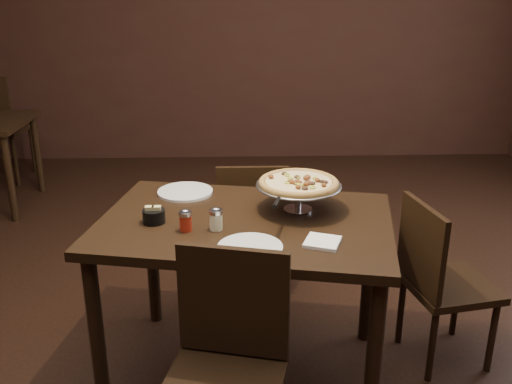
{
  "coord_description": "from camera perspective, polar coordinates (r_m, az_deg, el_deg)",
  "views": [
    {
      "loc": [
        0.06,
        -2.34,
        1.77
      ],
      "look_at": [
        0.15,
        0.0,
        0.9
      ],
      "focal_mm": 40.0,
      "sensor_mm": 36.0,
      "label": 1
    }
  ],
  "objects": [
    {
      "name": "serving_spatula",
      "position": [
        2.33,
        2.07,
        -1.09
      ],
      "size": [
        0.12,
        0.12,
        0.02
      ],
      "rotation": [
        0.0,
        0.0,
        -0.24
      ],
      "color": "#B9B8C0",
      "rests_on": "pizza_stand"
    },
    {
      "name": "plate_near",
      "position": [
        2.22,
        -0.6,
        -5.58
      ],
      "size": [
        0.26,
        0.26,
        0.01
      ],
      "primitive_type": "cylinder",
      "color": "silver",
      "rests_on": "dining_table"
    },
    {
      "name": "dining_table",
      "position": [
        2.53,
        -1.1,
        -4.95
      ],
      "size": [
        1.4,
        1.07,
        0.79
      ],
      "rotation": [
        0.0,
        0.0,
        -0.19
      ],
      "color": "black",
      "rests_on": "ground"
    },
    {
      "name": "napkin_stack",
      "position": [
        2.28,
        6.66,
        -4.98
      ],
      "size": [
        0.17,
        0.17,
        0.01
      ],
      "primitive_type": "cube",
      "rotation": [
        0.0,
        0.0,
        -0.36
      ],
      "color": "white",
      "rests_on": "dining_table"
    },
    {
      "name": "chair_near",
      "position": [
        2.13,
        -3.0,
        -16.77
      ],
      "size": [
        0.5,
        0.5,
        0.89
      ],
      "rotation": [
        0.0,
        0.0,
        -0.24
      ],
      "color": "black",
      "rests_on": "ground"
    },
    {
      "name": "chair_side",
      "position": [
        2.86,
        17.8,
        -8.12
      ],
      "size": [
        0.45,
        0.45,
        0.83
      ],
      "rotation": [
        0.0,
        0.0,
        1.76
      ],
      "color": "black",
      "rests_on": "ground"
    },
    {
      "name": "room",
      "position": [
        2.39,
        -2.05,
        11.52
      ],
      "size": [
        6.04,
        7.04,
        2.84
      ],
      "color": "black",
      "rests_on": "ground"
    },
    {
      "name": "packet_caddy",
      "position": [
        2.49,
        -10.19,
        -2.33
      ],
      "size": [
        0.1,
        0.1,
        0.08
      ],
      "rotation": [
        0.0,
        0.0,
        -0.0
      ],
      "color": "black",
      "rests_on": "dining_table"
    },
    {
      "name": "pizza_stand",
      "position": [
        2.55,
        4.28,
        0.89
      ],
      "size": [
        0.39,
        0.39,
        0.16
      ],
      "color": "#B9B8C0",
      "rests_on": "dining_table"
    },
    {
      "name": "plate_left",
      "position": [
        2.81,
        -7.1,
        0.02
      ],
      "size": [
        0.27,
        0.27,
        0.01
      ],
      "primitive_type": "cylinder",
      "color": "silver",
      "rests_on": "dining_table"
    },
    {
      "name": "parmesan_shaker",
      "position": [
        2.38,
        -4.02,
        -2.72
      ],
      "size": [
        0.06,
        0.06,
        0.1
      ],
      "color": "#FBF7C3",
      "rests_on": "dining_table"
    },
    {
      "name": "pepper_flake_shaker",
      "position": [
        2.38,
        -7.06,
        -2.85
      ],
      "size": [
        0.05,
        0.05,
        0.1
      ],
      "color": "maroon",
      "rests_on": "dining_table"
    },
    {
      "name": "chair_far",
      "position": [
        3.27,
        -0.39,
        -3.21
      ],
      "size": [
        0.39,
        0.39,
        0.84
      ],
      "rotation": [
        0.0,
        0.0,
        3.14
      ],
      "color": "black",
      "rests_on": "ground"
    }
  ]
}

